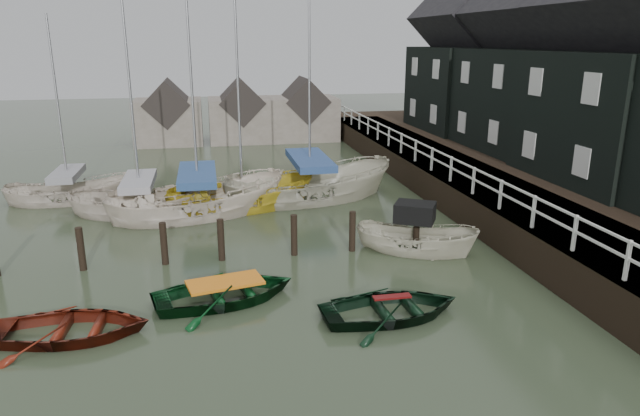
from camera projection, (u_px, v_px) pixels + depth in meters
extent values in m
plane|color=#303A25|center=(269.00, 295.00, 16.10)|extent=(120.00, 120.00, 0.00)
cube|color=black|center=(445.00, 162.00, 26.89)|extent=(3.00, 32.00, 0.20)
cube|color=silver|center=(416.00, 141.00, 26.31)|extent=(0.06, 32.00, 0.06)
cube|color=silver|center=(415.00, 149.00, 26.43)|extent=(0.06, 32.00, 0.06)
cube|color=black|center=(547.00, 185.00, 28.32)|extent=(14.00, 38.00, 1.50)
cube|color=black|center=(631.00, 117.00, 22.48)|extent=(6.40, 7.00, 5.00)
cube|color=black|center=(533.00, 100.00, 29.07)|extent=(6.00, 7.00, 5.00)
cube|color=black|center=(543.00, 12.00, 27.86)|extent=(6.11, 7.14, 6.11)
cube|color=black|center=(472.00, 89.00, 35.65)|extent=(6.40, 7.00, 5.00)
cube|color=black|center=(478.00, 17.00, 34.44)|extent=(6.52, 7.14, 6.52)
cylinder|color=black|center=(82.00, 255.00, 17.75)|extent=(0.22, 0.22, 1.80)
cylinder|color=black|center=(164.00, 249.00, 18.22)|extent=(0.22, 0.22, 1.80)
cylinder|color=black|center=(221.00, 246.00, 18.56)|extent=(0.22, 0.22, 1.80)
cylinder|color=black|center=(294.00, 241.00, 19.01)|extent=(0.22, 0.22, 1.80)
cylinder|color=black|center=(352.00, 237.00, 19.38)|extent=(0.22, 0.22, 1.80)
cylinder|color=black|center=(416.00, 233.00, 19.81)|extent=(0.22, 0.22, 1.80)
cube|color=#665B51|center=(169.00, 122.00, 39.37)|extent=(4.50, 4.00, 3.00)
cube|color=#282321|center=(167.00, 103.00, 39.01)|extent=(3.18, 4.08, 3.18)
cube|color=#665B51|center=(242.00, 120.00, 40.31)|extent=(4.50, 4.00, 3.00)
cube|color=#282321|center=(241.00, 101.00, 39.94)|extent=(3.18, 4.08, 3.18)
cube|color=#665B51|center=(304.00, 118.00, 41.16)|extent=(4.50, 4.00, 3.00)
cube|color=#282321|center=(304.00, 100.00, 40.79)|extent=(3.18, 4.08, 3.18)
imported|color=#57180C|center=(72.00, 337.00, 13.86)|extent=(3.87, 2.89, 0.77)
imported|color=black|center=(226.00, 301.00, 15.77)|extent=(4.41, 3.55, 0.81)
imported|color=black|center=(391.00, 317.00, 14.87)|extent=(3.88, 2.90, 0.77)
imported|color=beige|center=(415.00, 252.00, 19.40)|extent=(4.38, 3.42, 1.60)
cube|color=black|center=(415.00, 212.00, 19.20)|extent=(1.63, 1.51, 0.65)
imported|color=beige|center=(142.00, 214.00, 23.58)|extent=(6.40, 3.56, 2.33)
cylinder|color=#B2B2B7|center=(129.00, 84.00, 22.08)|extent=(0.10, 0.10, 8.02)
cube|color=gray|center=(139.00, 181.00, 23.19)|extent=(3.51, 1.92, 0.30)
imported|color=beige|center=(200.00, 215.00, 23.53)|extent=(7.89, 4.59, 2.87)
cylinder|color=#B2B2B7|center=(191.00, 74.00, 21.92)|extent=(0.10, 0.10, 8.22)
cube|color=navy|center=(197.00, 175.00, 23.05)|extent=(4.33, 2.48, 0.30)
imported|color=gold|center=(243.00, 208.00, 24.44)|extent=(6.88, 3.81, 2.51)
cylinder|color=#B2B2B7|center=(238.00, 90.00, 23.02)|extent=(0.10, 0.10, 7.18)
imported|color=beige|center=(310.00, 199.00, 25.80)|extent=(8.37, 4.42, 3.07)
cylinder|color=#B2B2B7|center=(309.00, 51.00, 23.96)|extent=(0.10, 0.10, 9.62)
cube|color=navy|center=(310.00, 160.00, 25.29)|extent=(4.59, 2.38, 0.30)
imported|color=beige|center=(70.00, 201.00, 25.45)|extent=(5.51, 2.35, 2.08)
cylinder|color=#B2B2B7|center=(57.00, 98.00, 24.15)|extent=(0.10, 0.10, 6.84)
cube|color=gray|center=(67.00, 174.00, 25.09)|extent=(3.03, 1.25, 0.30)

